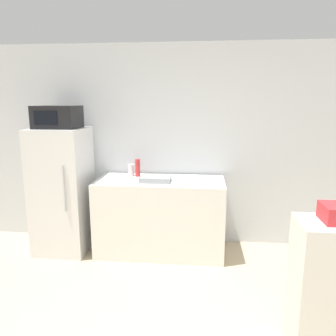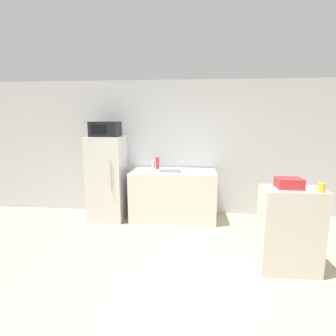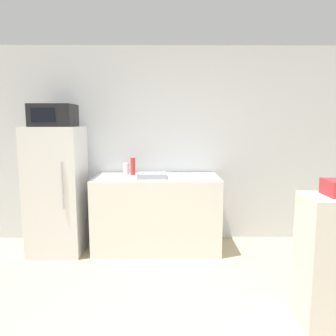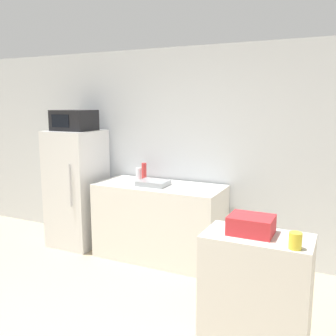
{
  "view_description": "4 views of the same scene",
  "coord_description": "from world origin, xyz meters",
  "px_view_note": "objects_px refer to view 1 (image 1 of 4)",
  "views": [
    {
      "loc": [
        0.29,
        -1.44,
        1.89
      ],
      "look_at": [
        -0.03,
        1.71,
        1.23
      ],
      "focal_mm": 35.0,
      "sensor_mm": 36.0,
      "label": 1
    },
    {
      "loc": [
        0.12,
        -2.31,
        1.86
      ],
      "look_at": [
        -0.24,
        1.77,
        1.1
      ],
      "focal_mm": 28.0,
      "sensor_mm": 36.0,
      "label": 2
    },
    {
      "loc": [
        -0.09,
        -1.62,
        1.62
      ],
      "look_at": [
        -0.06,
        1.76,
        1.14
      ],
      "focal_mm": 35.0,
      "sensor_mm": 36.0,
      "label": 3
    },
    {
      "loc": [
        1.82,
        -1.56,
        1.91
      ],
      "look_at": [
        0.16,
        1.9,
        1.25
      ],
      "focal_mm": 40.0,
      "sensor_mm": 36.0,
      "label": 4
    }
  ],
  "objects_px": {
    "refrigerator": "(63,190)",
    "bottle_tall": "(138,168)",
    "microwave": "(58,117)",
    "bottle_short": "(131,170)"
  },
  "relations": [
    {
      "from": "refrigerator",
      "to": "bottle_tall",
      "type": "distance_m",
      "value": 0.98
    },
    {
      "from": "refrigerator",
      "to": "microwave",
      "type": "xyz_separation_m",
      "value": [
        -0.0,
        -0.0,
        0.91
      ]
    },
    {
      "from": "microwave",
      "to": "bottle_tall",
      "type": "height_order",
      "value": "microwave"
    },
    {
      "from": "microwave",
      "to": "bottle_tall",
      "type": "relative_size",
      "value": 2.24
    },
    {
      "from": "microwave",
      "to": "bottle_short",
      "type": "distance_m",
      "value": 1.1
    },
    {
      "from": "bottle_short",
      "to": "refrigerator",
      "type": "bearing_deg",
      "value": -164.27
    },
    {
      "from": "bottle_tall",
      "to": "bottle_short",
      "type": "bearing_deg",
      "value": 167.05
    },
    {
      "from": "refrigerator",
      "to": "bottle_short",
      "type": "height_order",
      "value": "refrigerator"
    },
    {
      "from": "microwave",
      "to": "bottle_tall",
      "type": "distance_m",
      "value": 1.15
    },
    {
      "from": "refrigerator",
      "to": "microwave",
      "type": "bearing_deg",
      "value": -106.91
    }
  ]
}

